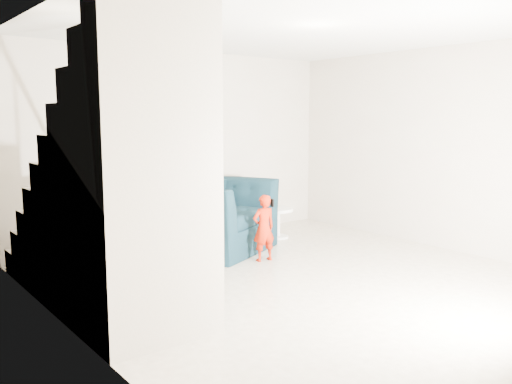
% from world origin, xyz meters
% --- Properties ---
extents(floor, '(5.50, 5.50, 0.00)m').
position_xyz_m(floor, '(0.00, 0.00, 0.00)').
color(floor, gray).
rests_on(floor, ground).
extents(ceiling, '(5.50, 5.50, 0.00)m').
position_xyz_m(ceiling, '(0.00, 0.00, 2.70)').
color(ceiling, silver).
rests_on(ceiling, back_wall).
extents(back_wall, '(5.00, 0.00, 5.00)m').
position_xyz_m(back_wall, '(0.00, 2.75, 1.35)').
color(back_wall, '#B6A694').
rests_on(back_wall, floor).
extents(left_wall, '(0.00, 5.50, 5.50)m').
position_xyz_m(left_wall, '(-2.50, 0.00, 1.35)').
color(left_wall, '#B6A694').
rests_on(left_wall, floor).
extents(right_wall, '(0.00, 5.50, 5.50)m').
position_xyz_m(right_wall, '(2.50, 0.00, 1.35)').
color(right_wall, '#B6A694').
rests_on(right_wall, floor).
extents(armchair, '(1.81, 1.72, 0.93)m').
position_xyz_m(armchair, '(-0.01, 1.89, 0.46)').
color(armchair, black).
rests_on(armchair, floor).
extents(toddler, '(0.32, 0.23, 0.83)m').
position_xyz_m(toddler, '(0.17, 1.06, 0.41)').
color(toddler, '#8F2404').
rests_on(toddler, floor).
extents(side_table, '(0.44, 0.44, 0.44)m').
position_xyz_m(side_table, '(1.13, 1.94, 0.30)').
color(side_table, white).
rests_on(side_table, floor).
extents(staircase, '(1.02, 3.03, 3.62)m').
position_xyz_m(staircase, '(-2.00, 0.55, 0.95)').
color(staircase, '#ADA089').
rests_on(staircase, floor).
extents(cushion, '(0.46, 0.22, 0.45)m').
position_xyz_m(cushion, '(0.11, 2.21, 0.71)').
color(cushion, black).
rests_on(cushion, armchair).
extents(throw, '(0.05, 0.54, 0.60)m').
position_xyz_m(throw, '(-0.66, 1.93, 0.58)').
color(throw, black).
rests_on(throw, armchair).
extents(phone, '(0.02, 0.05, 0.10)m').
position_xyz_m(phone, '(0.27, 1.03, 0.72)').
color(phone, black).
rests_on(phone, toddler).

